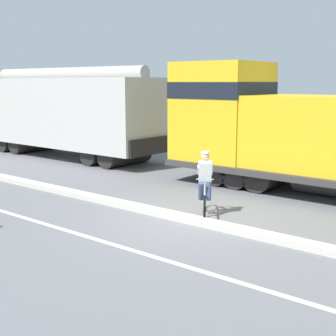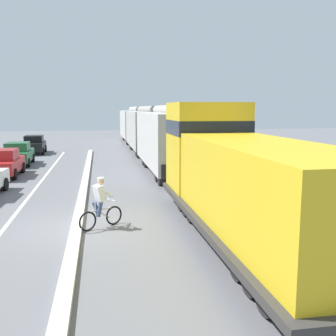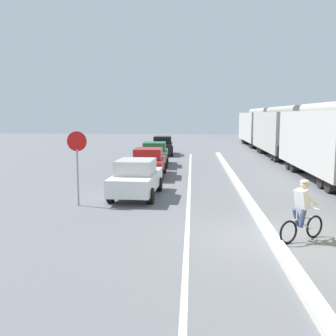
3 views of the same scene
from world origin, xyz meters
TOP-DOWN VIEW (x-y plane):
  - ground_plane at (0.00, 0.00)m, footprint 120.00×120.00m
  - median_curb at (0.00, 6.00)m, footprint 0.36×36.00m
  - lane_stripe at (-2.40, 6.00)m, footprint 0.14×36.00m
  - locomotive at (5.02, -1.54)m, footprint 3.10×11.61m
  - hopper_car_lead at (5.02, 10.62)m, footprint 2.90×10.60m
  - hopper_car_middle at (5.02, 22.22)m, footprint 2.90×10.60m
  - hopper_car_trailing at (5.02, 33.82)m, footprint 2.90×10.60m
  - parked_car_red at (-4.74, 11.08)m, footprint 1.87×4.22m
  - parked_car_green at (-4.85, 15.91)m, footprint 1.96×4.26m
  - parked_car_black at (-4.87, 23.22)m, footprint 1.99×4.28m
  - cyclist at (0.79, -0.12)m, footprint 1.45×1.00m

SIDE VIEW (x-z plane):
  - ground_plane at x=0.00m, z-range 0.00..0.00m
  - lane_stripe at x=-2.40m, z-range 0.00..0.01m
  - median_curb at x=0.00m, z-range 0.00..0.16m
  - parked_car_red at x=-4.74m, z-range 0.01..1.63m
  - parked_car_green at x=-4.85m, z-range 0.01..1.63m
  - parked_car_black at x=-4.87m, z-range 0.01..1.63m
  - cyclist at x=0.79m, z-range -0.04..1.67m
  - locomotive at x=5.02m, z-range -0.30..3.90m
  - hopper_car_lead at x=5.02m, z-range -0.01..4.17m
  - hopper_car_middle at x=5.02m, z-range -0.01..4.17m
  - hopper_car_trailing at x=5.02m, z-range -0.01..4.17m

